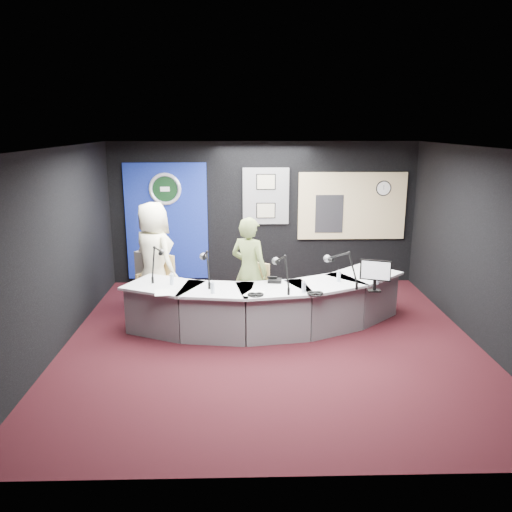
{
  "coord_description": "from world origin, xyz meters",
  "views": [
    {
      "loc": [
        -0.41,
        -7.0,
        3.1
      ],
      "look_at": [
        -0.2,
        0.8,
        1.1
      ],
      "focal_mm": 36.0,
      "sensor_mm": 36.0,
      "label": 1
    }
  ],
  "objects_px": {
    "broadcast_desk": "(266,305)",
    "person_man": "(154,258)",
    "armchair_right": "(249,294)",
    "person_woman": "(249,271)",
    "armchair_left": "(155,282)"
  },
  "relations": [
    {
      "from": "broadcast_desk",
      "to": "person_man",
      "type": "relative_size",
      "value": 2.39
    },
    {
      "from": "broadcast_desk",
      "to": "armchair_right",
      "type": "distance_m",
      "value": 0.35
    },
    {
      "from": "person_man",
      "to": "person_woman",
      "type": "xyz_separation_m",
      "value": [
        1.59,
        -0.6,
        -0.07
      ]
    },
    {
      "from": "broadcast_desk",
      "to": "armchair_left",
      "type": "relative_size",
      "value": 4.39
    },
    {
      "from": "armchair_left",
      "to": "armchair_right",
      "type": "distance_m",
      "value": 1.7
    },
    {
      "from": "person_woman",
      "to": "armchair_right",
      "type": "bearing_deg",
      "value": 32.06
    },
    {
      "from": "broadcast_desk",
      "to": "armchair_right",
      "type": "relative_size",
      "value": 4.65
    },
    {
      "from": "broadcast_desk",
      "to": "person_man",
      "type": "xyz_separation_m",
      "value": [
        -1.85,
        0.82,
        0.56
      ]
    },
    {
      "from": "broadcast_desk",
      "to": "person_man",
      "type": "height_order",
      "value": "person_man"
    },
    {
      "from": "armchair_left",
      "to": "broadcast_desk",
      "type": "bearing_deg",
      "value": 14.69
    },
    {
      "from": "armchair_right",
      "to": "person_woman",
      "type": "bearing_deg",
      "value": 31.17
    },
    {
      "from": "armchair_right",
      "to": "broadcast_desk",
      "type": "bearing_deg",
      "value": -8.49
    },
    {
      "from": "person_woman",
      "to": "person_man",
      "type": "bearing_deg",
      "value": 11.29
    },
    {
      "from": "broadcast_desk",
      "to": "person_woman",
      "type": "distance_m",
      "value": 0.59
    },
    {
      "from": "broadcast_desk",
      "to": "person_man",
      "type": "distance_m",
      "value": 2.1
    }
  ]
}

